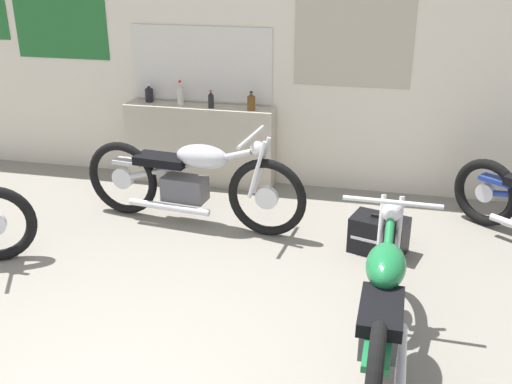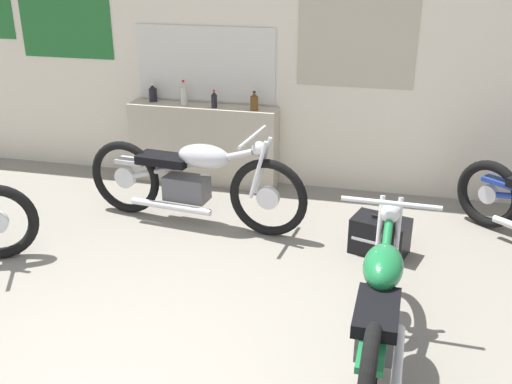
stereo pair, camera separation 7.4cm
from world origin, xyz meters
TOP-DOWN VIEW (x-y plane):
  - wall_back at (-0.02, 3.75)m, footprint 10.00×0.07m
  - sill_counter at (-0.60, 3.57)m, footprint 1.62×0.28m
  - bottle_leftmost at (-1.17, 3.62)m, footprint 0.09×0.09m
  - bottle_left_center at (-0.79, 3.54)m, footprint 0.07×0.07m
  - bottle_center at (-0.45, 3.53)m, footprint 0.06×0.06m
  - bottle_right_center at (-0.02, 3.53)m, footprint 0.08×0.08m
  - motorcycle_green at (1.43, 0.79)m, footprint 0.64×2.05m
  - motorcycle_silver at (-0.36, 2.54)m, footprint 2.19×0.64m
  - hard_case_black at (1.38, 2.36)m, footprint 0.53×0.42m

SIDE VIEW (x-z plane):
  - hard_case_black at x=1.38m, z-range -0.01..0.33m
  - sill_counter at x=-0.60m, z-range 0.00..0.87m
  - motorcycle_green at x=1.43m, z-range -0.03..0.91m
  - motorcycle_silver at x=-0.36m, z-range -0.02..0.91m
  - bottle_center at x=-0.45m, z-range 0.86..1.04m
  - bottle_leftmost at x=-1.17m, z-range 0.86..1.05m
  - bottle_right_center at x=-0.02m, z-range 0.86..1.05m
  - bottle_left_center at x=-0.79m, z-range 0.85..1.12m
  - wall_back at x=-0.02m, z-range 0.00..2.80m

